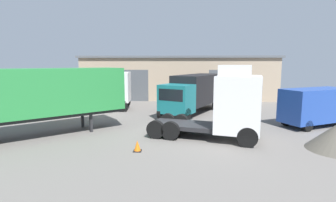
# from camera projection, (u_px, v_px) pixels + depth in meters

# --- Properties ---
(ground_plane) EXTENTS (60.00, 60.00, 0.00)m
(ground_plane) POSITION_uv_depth(u_px,v_px,m) (177.00, 134.00, 16.27)
(ground_plane) COLOR slate
(warehouse_building) EXTENTS (23.44, 10.04, 5.19)m
(warehouse_building) POSITION_uv_depth(u_px,v_px,m) (179.00, 77.00, 34.44)
(warehouse_building) COLOR tan
(warehouse_building) RESTS_ON ground_plane
(tractor_unit_white) EXTENTS (6.69, 4.08, 4.25)m
(tractor_unit_white) POSITION_uv_depth(u_px,v_px,m) (229.00, 105.00, 14.80)
(tractor_unit_white) COLOR silver
(tractor_unit_white) RESTS_ON ground_plane
(container_trailer_green) EXTENTS (9.19, 8.20, 4.04)m
(container_trailer_green) POSITION_uv_depth(u_px,v_px,m) (39.00, 94.00, 15.36)
(container_trailer_green) COLOR #28843D
(container_trailer_green) RESTS_ON ground_plane
(box_truck_teal) EXTENTS (6.01, 8.57, 3.34)m
(box_truck_teal) POSITION_uv_depth(u_px,v_px,m) (195.00, 91.00, 22.87)
(box_truck_teal) COLOR #197075
(box_truck_teal) RESTS_ON ground_plane
(box_truck_orange) EXTENTS (7.07, 2.93, 3.52)m
(box_truck_orange) POSITION_uv_depth(u_px,v_px,m) (94.00, 89.00, 24.34)
(box_truck_orange) COLOR orange
(box_truck_orange) RESTS_ON ground_plane
(delivery_van_blue) EXTENTS (5.49, 4.02, 2.62)m
(delivery_van_blue) POSITION_uv_depth(u_px,v_px,m) (317.00, 106.00, 18.17)
(delivery_van_blue) COLOR #2347A3
(delivery_van_blue) RESTS_ON ground_plane
(traffic_cone) EXTENTS (0.40, 0.40, 0.55)m
(traffic_cone) POSITION_uv_depth(u_px,v_px,m) (137.00, 146.00, 13.02)
(traffic_cone) COLOR black
(traffic_cone) RESTS_ON ground_plane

